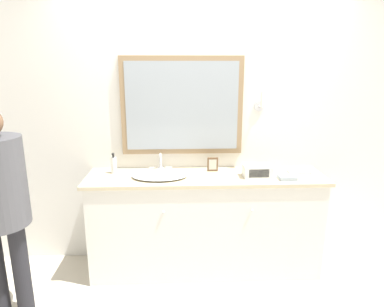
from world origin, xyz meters
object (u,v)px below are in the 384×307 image
appliance_box (257,171)px  soap_bottle (114,165)px  sink_basin (160,175)px  picture_frame (213,164)px

appliance_box → soap_bottle: bearing=173.0°
sink_basin → soap_bottle: size_ratio=2.58×
soap_bottle → sink_basin: bearing=-16.3°
appliance_box → sink_basin: bearing=177.8°
picture_frame → sink_basin: bearing=-163.4°
sink_basin → appliance_box: (0.84, -0.03, 0.03)m
soap_bottle → appliance_box: bearing=-7.0°
sink_basin → soap_bottle: bearing=163.7°
soap_bottle → picture_frame: size_ratio=1.44×
soap_bottle → appliance_box: 1.26m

